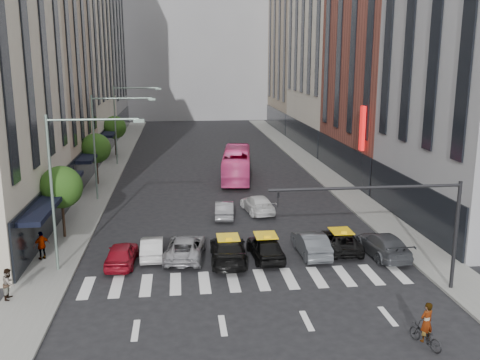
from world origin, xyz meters
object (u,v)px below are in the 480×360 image
object	(u,v)px
taxi_left	(228,250)
pedestrian_near	(9,284)
streetlamp_far	(123,114)
motorcycle	(425,336)
streetlamp_mid	(105,133)
pedestrian_far	(42,245)
car_white_front	(152,247)
taxi_center	(266,247)
bus	(237,164)
streetlamp_near	(68,172)
car_red	(122,254)

from	to	relation	value
taxi_left	pedestrian_near	bearing A→B (deg)	21.83
streetlamp_far	pedestrian_near	world-z (taller)	streetlamp_far
motorcycle	pedestrian_near	bearing A→B (deg)	-38.97
motorcycle	taxi_left	bearing A→B (deg)	-74.95
streetlamp_mid	pedestrian_far	bearing A→B (deg)	-98.92
car_white_front	pedestrian_far	world-z (taller)	pedestrian_far
taxi_left	taxi_center	size ratio (longest dim) A/B	1.19
streetlamp_mid	pedestrian_near	size ratio (longest dim) A/B	5.54
car_white_front	pedestrian_near	distance (m)	8.85
taxi_center	bus	xyz separation A→B (m)	(0.65, 22.31, 0.81)
bus	motorcycle	world-z (taller)	bus
pedestrian_near	pedestrian_far	world-z (taller)	pedestrian_far
streetlamp_far	pedestrian_far	size ratio (longest dim) A/B	5.09
streetlamp_mid	taxi_left	bearing A→B (deg)	-59.79
bus	pedestrian_near	xyz separation A→B (m)	(-14.59, -26.67, -0.60)
car_white_front	streetlamp_near	bearing A→B (deg)	21.02
streetlamp_mid	motorcycle	bearing A→B (deg)	-57.83
streetlamp_mid	car_white_front	distance (m)	15.80
motorcycle	pedestrian_near	world-z (taller)	pedestrian_near
car_red	taxi_left	distance (m)	6.40
streetlamp_near	bus	xyz separation A→B (m)	(12.03, 22.98, -4.34)
taxi_center	pedestrian_near	distance (m)	14.61
taxi_center	bus	size ratio (longest dim) A/B	0.40
streetlamp_near	streetlamp_far	distance (m)	32.00
streetlamp_near	pedestrian_near	distance (m)	6.68
streetlamp_near	taxi_left	bearing A→B (deg)	2.92
streetlamp_near	streetlamp_far	world-z (taller)	same
streetlamp_mid	taxi_center	world-z (taller)	streetlamp_mid
streetlamp_far	motorcycle	xyz separation A→B (m)	(16.57, -42.33, -5.42)
car_red	car_white_front	distance (m)	2.09
car_white_front	pedestrian_far	xyz separation A→B (m)	(-6.63, 0.02, 0.40)
streetlamp_far	bus	size ratio (longest dim) A/B	0.80
streetlamp_far	car_red	distance (m)	31.90
taxi_center	streetlamp_mid	bearing A→B (deg)	-57.47
streetlamp_near	streetlamp_far	size ratio (longest dim) A/B	1.00
car_red	taxi_center	xyz separation A→B (m)	(8.74, 0.03, 0.05)
streetlamp_mid	car_red	size ratio (longest dim) A/B	2.17
streetlamp_mid	pedestrian_far	size ratio (longest dim) A/B	5.09
car_white_front	bus	size ratio (longest dim) A/B	0.34
pedestrian_near	taxi_left	bearing A→B (deg)	-68.95
taxi_center	streetlamp_far	bearing A→B (deg)	-74.09
streetlamp_far	car_red	xyz separation A→B (m)	(2.64, -31.37, -5.20)
streetlamp_far	streetlamp_mid	bearing A→B (deg)	-90.00
streetlamp_far	pedestrian_far	bearing A→B (deg)	-94.22
streetlamp_near	pedestrian_far	distance (m)	5.65
streetlamp_far	pedestrian_near	size ratio (longest dim) A/B	5.54
taxi_left	streetlamp_near	bearing A→B (deg)	5.06
taxi_left	streetlamp_mid	bearing A→B (deg)	-57.66
streetlamp_mid	taxi_center	size ratio (longest dim) A/B	2.03
streetlamp_far	taxi_center	world-z (taller)	streetlamp_far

